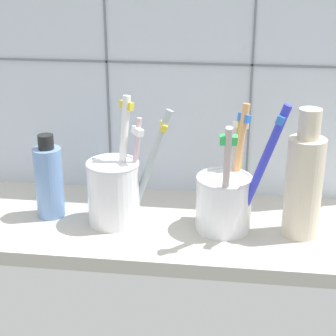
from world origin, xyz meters
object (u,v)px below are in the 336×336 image
(soap_bottle, at_px, (50,179))
(toothbrush_cup_right, at_px, (226,197))
(toothbrush_cup_left, at_px, (116,188))
(ceramic_vase, at_px, (304,182))

(soap_bottle, bearing_deg, toothbrush_cup_right, -2.71)
(toothbrush_cup_left, relative_size, toothbrush_cup_right, 0.96)
(toothbrush_cup_left, xyz_separation_m, toothbrush_cup_right, (0.15, -0.00, -0.00))
(ceramic_vase, bearing_deg, soap_bottle, 177.55)
(toothbrush_cup_right, bearing_deg, toothbrush_cup_left, 179.75)
(toothbrush_cup_right, height_order, ceramic_vase, toothbrush_cup_right)
(toothbrush_cup_left, bearing_deg, soap_bottle, 173.46)
(toothbrush_cup_left, xyz_separation_m, soap_bottle, (-0.10, 0.01, 0.00))
(toothbrush_cup_left, height_order, soap_bottle, toothbrush_cup_left)
(toothbrush_cup_right, relative_size, soap_bottle, 1.53)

